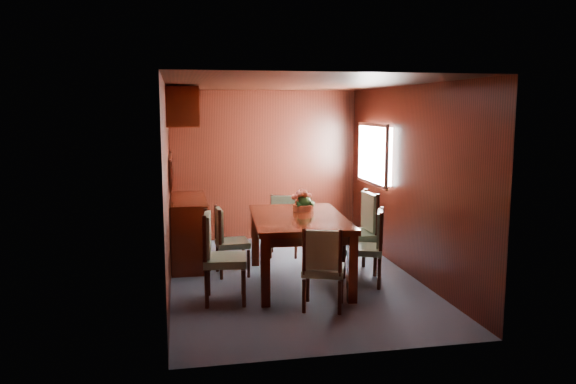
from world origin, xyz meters
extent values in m
plane|color=#3F4656|center=(0.00, 0.00, 0.00)|extent=(4.50, 4.50, 0.00)
cube|color=black|center=(-1.50, 0.00, 1.20)|extent=(0.02, 4.50, 2.40)
cube|color=black|center=(1.50, 0.00, 1.20)|extent=(0.02, 4.50, 2.40)
cube|color=black|center=(0.00, 2.25, 1.20)|extent=(3.00, 0.02, 2.40)
cube|color=black|center=(0.00, -2.25, 1.20)|extent=(3.00, 0.02, 2.40)
cube|color=black|center=(0.00, 0.00, 2.40)|extent=(3.00, 4.50, 0.02)
cube|color=white|center=(1.48, 1.10, 1.45)|extent=(0.14, 1.10, 0.80)
cube|color=#B2B2B7|center=(1.41, 1.10, 1.45)|extent=(0.04, 1.20, 0.90)
cube|color=black|center=(-1.47, 1.00, 1.28)|extent=(0.03, 1.36, 0.41)
cube|color=silver|center=(-1.45, 1.00, 1.28)|extent=(0.01, 1.30, 0.35)
cube|color=black|center=(-1.30, 1.00, 2.13)|extent=(0.40, 1.40, 0.50)
cube|color=black|center=(-1.25, 1.00, 0.45)|extent=(0.48, 1.40, 0.90)
cube|color=black|center=(-0.49, -0.93, 0.38)|extent=(0.11, 0.11, 0.76)
cube|color=black|center=(0.46, -0.99, 0.38)|extent=(0.11, 0.11, 0.76)
cube|color=black|center=(-0.38, 0.68, 0.38)|extent=(0.11, 0.11, 0.76)
cube|color=black|center=(0.57, 0.61, 0.38)|extent=(0.11, 0.11, 0.76)
cube|color=black|center=(0.04, -0.16, 0.70)|extent=(1.07, 1.68, 0.11)
cube|color=black|center=(0.04, -0.16, 0.79)|extent=(1.22, 1.82, 0.07)
cylinder|color=black|center=(-1.07, -0.46, 0.20)|extent=(0.05, 0.05, 0.40)
cylinder|color=black|center=(-1.11, -0.87, 0.20)|extent=(0.05, 0.05, 0.40)
cylinder|color=black|center=(-0.68, -0.49, 0.20)|extent=(0.05, 0.05, 0.40)
cylinder|color=black|center=(-0.72, -0.91, 0.20)|extent=(0.05, 0.05, 0.40)
cube|color=#5A7257|center=(-0.90, -0.68, 0.47)|extent=(0.50, 0.52, 0.08)
cylinder|color=black|center=(-1.08, -0.46, 0.74)|extent=(0.05, 0.05, 0.54)
cylinder|color=black|center=(-1.12, -0.87, 0.74)|extent=(0.05, 0.05, 0.54)
cube|color=#5A7257|center=(-1.08, -0.66, 0.76)|extent=(0.10, 0.44, 0.46)
cylinder|color=black|center=(-0.90, 0.48, 0.18)|extent=(0.04, 0.04, 0.35)
cylinder|color=black|center=(-0.88, 0.12, 0.18)|extent=(0.04, 0.04, 0.35)
cylinder|color=black|center=(-0.56, 0.51, 0.18)|extent=(0.04, 0.04, 0.35)
cylinder|color=black|center=(-0.54, 0.14, 0.18)|extent=(0.04, 0.04, 0.35)
cube|color=#5A7257|center=(-0.72, 0.31, 0.41)|extent=(0.43, 0.44, 0.07)
cylinder|color=black|center=(-0.91, 0.48, 0.64)|extent=(0.04, 0.04, 0.47)
cylinder|color=black|center=(-0.89, 0.12, 0.64)|extent=(0.04, 0.04, 0.47)
cube|color=#5A7257|center=(-0.88, 0.30, 0.66)|extent=(0.08, 0.38, 0.40)
cylinder|color=black|center=(0.90, -0.63, 0.19)|extent=(0.04, 0.04, 0.37)
cylinder|color=black|center=(1.04, -0.28, 0.19)|extent=(0.04, 0.04, 0.37)
cylinder|color=black|center=(0.57, -0.50, 0.19)|extent=(0.04, 0.04, 0.37)
cylinder|color=black|center=(0.71, -0.15, 0.19)|extent=(0.04, 0.04, 0.37)
cube|color=#5A7257|center=(0.81, -0.39, 0.43)|extent=(0.55, 0.56, 0.08)
cylinder|color=black|center=(0.91, -0.64, 0.67)|extent=(0.04, 0.04, 0.49)
cylinder|color=black|center=(1.05, -0.28, 0.67)|extent=(0.04, 0.04, 0.49)
cube|color=#5A7257|center=(0.96, -0.45, 0.69)|extent=(0.20, 0.39, 0.42)
cylinder|color=black|center=(1.04, -0.12, 0.21)|extent=(0.05, 0.05, 0.43)
cylinder|color=black|center=(1.04, 0.31, 0.21)|extent=(0.05, 0.05, 0.43)
cylinder|color=black|center=(0.63, -0.13, 0.21)|extent=(0.05, 0.05, 0.43)
cylinder|color=black|center=(0.62, 0.31, 0.21)|extent=(0.05, 0.05, 0.43)
cube|color=#5A7257|center=(0.83, 0.09, 0.49)|extent=(0.49, 0.51, 0.09)
cylinder|color=black|center=(1.05, -0.12, 0.77)|extent=(0.05, 0.05, 0.57)
cylinder|color=black|center=(1.05, 0.31, 0.77)|extent=(0.05, 0.05, 0.57)
cube|color=#5A7257|center=(1.03, 0.10, 0.80)|extent=(0.07, 0.46, 0.48)
cylinder|color=black|center=(-0.13, -1.20, 0.18)|extent=(0.04, 0.04, 0.36)
cylinder|color=black|center=(0.22, -1.33, 0.18)|extent=(0.04, 0.04, 0.36)
cylinder|color=black|center=(-0.01, -0.87, 0.18)|extent=(0.04, 0.04, 0.36)
cylinder|color=black|center=(0.34, -1.00, 0.18)|extent=(0.04, 0.04, 0.36)
cube|color=#5A7257|center=(0.10, -1.10, 0.42)|extent=(0.54, 0.53, 0.07)
cylinder|color=black|center=(-0.13, -1.21, 0.66)|extent=(0.04, 0.04, 0.48)
cylinder|color=black|center=(0.21, -1.34, 0.66)|extent=(0.04, 0.04, 0.48)
cube|color=#5A7257|center=(0.05, -1.26, 0.68)|extent=(0.38, 0.18, 0.41)
cylinder|color=black|center=(0.31, 1.24, 0.17)|extent=(0.04, 0.04, 0.35)
cylinder|color=black|center=(-0.04, 1.32, 0.17)|extent=(0.04, 0.04, 0.35)
cylinder|color=black|center=(0.23, 0.91, 0.17)|extent=(0.04, 0.04, 0.35)
cylinder|color=black|center=(-0.12, 0.99, 0.17)|extent=(0.04, 0.04, 0.35)
cube|color=#5A7257|center=(0.10, 1.11, 0.40)|extent=(0.49, 0.48, 0.07)
cylinder|color=black|center=(0.31, 1.25, 0.63)|extent=(0.04, 0.04, 0.46)
cylinder|color=black|center=(-0.04, 1.33, 0.63)|extent=(0.04, 0.04, 0.46)
cube|color=#5A7257|center=(0.13, 1.27, 0.65)|extent=(0.38, 0.14, 0.39)
cylinder|color=#A75433|center=(0.17, 0.18, 0.86)|extent=(0.26, 0.26, 0.08)
sphere|color=#1D4416|center=(0.17, 0.18, 0.92)|extent=(0.20, 0.20, 0.20)
camera|label=1|loc=(-1.38, -6.66, 2.11)|focal=35.00mm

